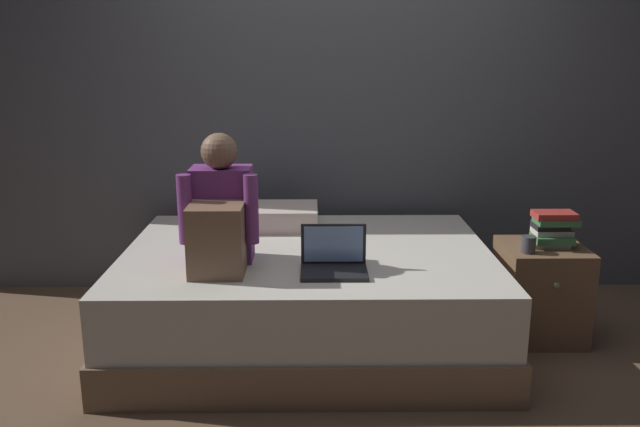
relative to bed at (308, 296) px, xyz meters
The scene contains 9 objects.
ground_plane 0.45m from the bed, 56.31° to the right, with size 8.00×8.00×0.00m, color brown.
wall_back 1.43m from the bed, 77.47° to the left, with size 5.60×0.10×2.70m, color #4C4F54.
bed is the anchor object (origin of this frame).
nightstand 1.30m from the bed, ahead, with size 0.44×0.46×0.53m.
person_sitting 0.72m from the bed, 149.14° to the right, with size 0.39×0.44×0.66m.
laptop 0.50m from the bed, 70.06° to the right, with size 0.32×0.23×0.22m.
pillow 0.60m from the bed, 116.36° to the left, with size 0.56×0.36×0.13m, color beige.
book_stack 1.38m from the bed, ahead, with size 0.23×0.17×0.20m.
mug 1.21m from the bed, ahead, with size 0.08×0.08×0.09m, color #3D3D42.
Camera 1 is at (-0.17, -3.07, 1.59)m, focal length 36.64 mm.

